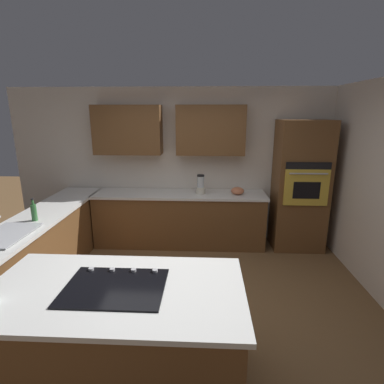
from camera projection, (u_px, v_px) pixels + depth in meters
The scene contains 14 objects.
ground_plane at pixel (176, 305), 3.55m from camera, with size 14.00×14.00×0.00m, color brown.
wall_back at pixel (182, 156), 5.14m from camera, with size 6.00×0.44×2.60m.
lower_cabinets_back at pixel (180, 220), 5.10m from camera, with size 2.80×0.60×0.86m, color brown.
countertop_back at pixel (179, 194), 4.99m from camera, with size 2.84×0.64×0.04m, color silver.
lower_cabinets_side at pixel (45, 248), 4.05m from camera, with size 0.60×2.90×0.86m, color brown.
countertop_side at pixel (41, 216), 3.94m from camera, with size 0.64×2.94×0.04m, color silver.
island_base at pixel (119, 340), 2.42m from camera, with size 1.90×0.98×0.86m, color brown.
island_top at pixel (115, 290), 2.30m from camera, with size 1.98×1.06×0.04m, color silver.
wall_oven at pixel (300, 186), 4.85m from camera, with size 0.80×0.66×2.08m.
sink_unit at pixel (5, 234), 3.26m from camera, with size 0.46×0.70×0.23m.
cooktop at pixel (115, 287), 2.30m from camera, with size 0.76×0.56×0.03m.
blender at pixel (201, 186), 4.91m from camera, with size 0.15×0.15×0.32m.
mixing_bowl at pixel (237, 191), 4.90m from camera, with size 0.21×0.21×0.12m, color #CC724C.
dish_soap_bottle at pixel (34, 212), 3.70m from camera, with size 0.07×0.07×0.29m.
Camera 1 is at (-0.34, 3.07, 2.20)m, focal length 28.21 mm.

